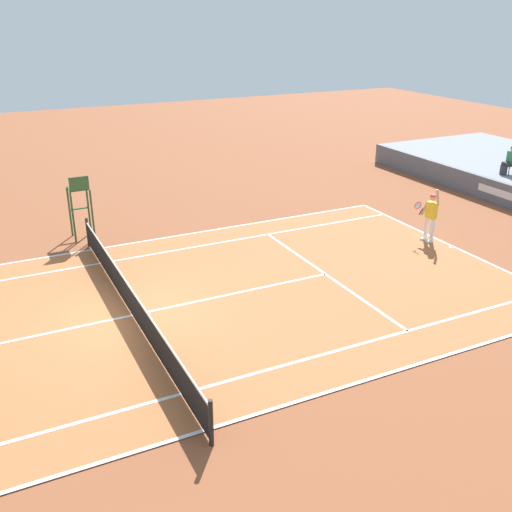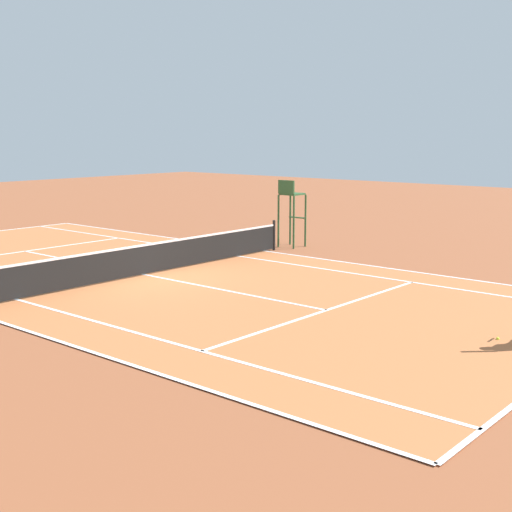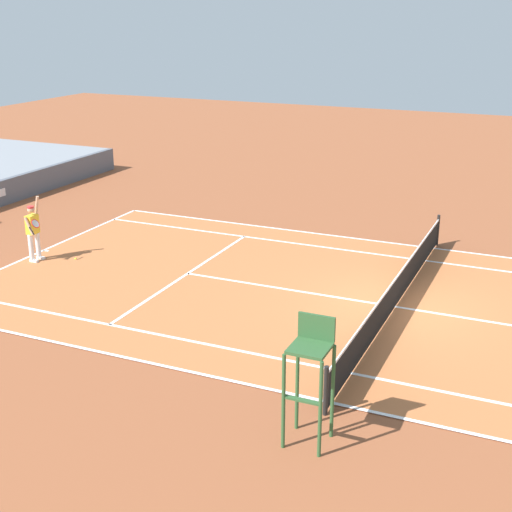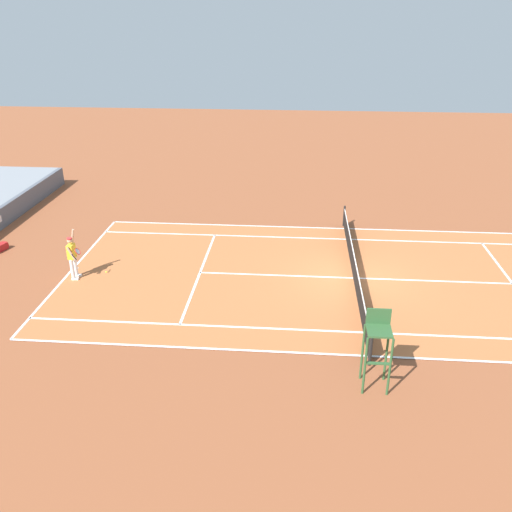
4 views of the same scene
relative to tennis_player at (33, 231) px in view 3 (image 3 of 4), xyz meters
The scene contains 6 objects.
ground_plane 11.52m from the tennis_player, 85.54° to the right, with size 80.00×80.00×0.00m, color brown.
court 11.52m from the tennis_player, 85.54° to the right, with size 11.08×23.88×0.03m.
net 11.49m from the tennis_player, 85.54° to the right, with size 11.98×0.10×1.07m.
tennis_player is the anchor object (origin of this frame).
tennis_ball 1.57m from the tennis_player, 61.23° to the right, with size 0.07×0.07×0.07m, color #D1E533.
umpire_chair 12.94m from the tennis_player, 117.72° to the right, with size 0.77×0.77×2.44m.
Camera 3 is at (-17.94, -3.80, 7.64)m, focal length 50.49 mm.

